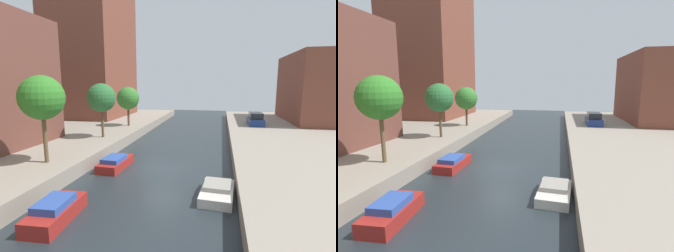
{
  "view_description": "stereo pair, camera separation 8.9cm",
  "coord_description": "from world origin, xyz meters",
  "views": [
    {
      "loc": [
        4.0,
        -17.1,
        6.11
      ],
      "look_at": [
        -1.37,
        8.52,
        1.74
      ],
      "focal_mm": 27.03,
      "sensor_mm": 36.0,
      "label": 1
    },
    {
      "loc": [
        4.08,
        -17.08,
        6.11
      ],
      "look_at": [
        -1.37,
        8.52,
        1.74
      ],
      "focal_mm": 27.03,
      "sensor_mm": 36.0,
      "label": 2
    }
  ],
  "objects": [
    {
      "name": "ground_plane",
      "position": [
        0.0,
        0.0,
        0.0
      ],
      "size": [
        84.0,
        84.0,
        0.0
      ],
      "primitive_type": "plane",
      "color": "#232B30"
    },
    {
      "name": "apartment_tower_far",
      "position": [
        -16.0,
        20.68,
        10.86
      ],
      "size": [
        10.0,
        12.76,
        19.71
      ],
      "primitive_type": "cube",
      "color": "brown",
      "rests_on": "quay_left"
    },
    {
      "name": "low_block_right",
      "position": [
        18.0,
        21.17,
        5.56
      ],
      "size": [
        10.0,
        14.07,
        9.12
      ],
      "primitive_type": "cube",
      "color": "brown",
      "rests_on": "quay_right"
    },
    {
      "name": "street_tree_2",
      "position": [
        -7.12,
        -3.02,
        5.22
      ],
      "size": [
        2.83,
        2.83,
        5.66
      ],
      "color": "brown",
      "rests_on": "quay_left"
    },
    {
      "name": "street_tree_3",
      "position": [
        -7.12,
        5.16,
        4.79
      ],
      "size": [
        2.72,
        2.72,
        5.17
      ],
      "color": "brown",
      "rests_on": "quay_left"
    },
    {
      "name": "street_tree_4",
      "position": [
        -7.12,
        12.18,
        4.36
      ],
      "size": [
        2.74,
        2.74,
        4.75
      ],
      "color": "brown",
      "rests_on": "quay_left"
    },
    {
      "name": "parked_car",
      "position": [
        8.34,
        16.09,
        1.65
      ],
      "size": [
        1.77,
        4.29,
        1.55
      ],
      "color": "navy",
      "rests_on": "quay_right"
    },
    {
      "name": "moored_boat_left_2",
      "position": [
        -3.12,
        -7.78,
        0.45
      ],
      "size": [
        1.63,
        3.39,
        1.04
      ],
      "color": "maroon",
      "rests_on": "ground_plane"
    },
    {
      "name": "moored_boat_left_3",
      "position": [
        -3.45,
        -0.39,
        0.39
      ],
      "size": [
        1.62,
        3.58,
        0.9
      ],
      "color": "maroon",
      "rests_on": "ground_plane"
    },
    {
      "name": "moored_boat_right_2",
      "position": [
        3.97,
        -3.87,
        0.32
      ],
      "size": [
        1.91,
        3.19,
        0.74
      ],
      "color": "beige",
      "rests_on": "ground_plane"
    }
  ]
}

